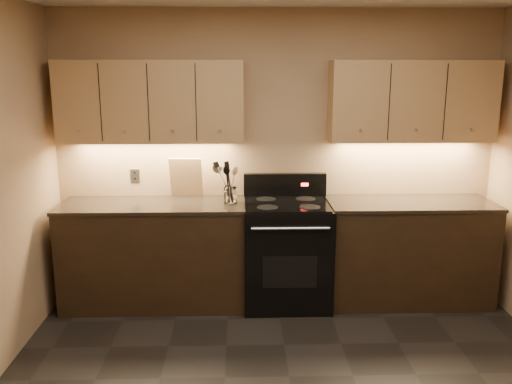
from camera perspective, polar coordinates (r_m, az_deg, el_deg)
wall_back at (r=4.99m, az=2.14°, el=3.86°), size 4.00×0.04×2.60m
counter_left at (r=4.95m, az=-10.61°, el=-6.40°), size 1.62×0.62×0.93m
counter_right at (r=5.11m, az=15.67°, el=-6.03°), size 1.46×0.62×0.93m
stove at (r=4.88m, az=3.24°, el=-6.29°), size 0.76×0.68×1.14m
upper_cab_left at (r=4.83m, az=-10.99°, el=9.32°), size 1.60×0.30×0.70m
upper_cab_right at (r=5.00m, az=16.10°, el=9.17°), size 1.44×0.30×0.70m
outlet_plate at (r=5.09m, az=-12.63°, el=1.70°), size 0.08×0.01×0.12m
utensil_crock at (r=4.74m, az=-2.73°, el=-0.36°), size 0.12×0.12×0.14m
cutting_board at (r=4.98m, az=-7.36°, el=1.55°), size 0.30×0.13×0.37m
wooden_spoon at (r=4.70m, az=-3.02°, el=0.82°), size 0.14×0.13×0.32m
black_spoon at (r=4.73m, az=-2.84°, el=1.08°), size 0.08×0.16×0.34m
black_turner at (r=4.70m, az=-2.54°, el=1.16°), size 0.15×0.15×0.38m
steel_spatula at (r=4.73m, az=-2.54°, el=1.42°), size 0.23×0.13×0.40m
steel_skimmer at (r=4.71m, az=-2.27°, el=1.10°), size 0.25×0.16×0.35m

